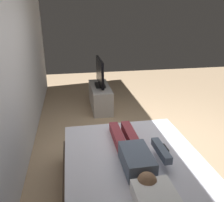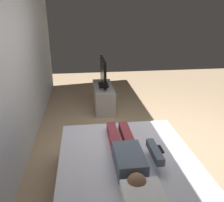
# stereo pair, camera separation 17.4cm
# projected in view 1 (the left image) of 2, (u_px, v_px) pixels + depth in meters

# --- Properties ---
(ground_plane) EXTENTS (10.00, 10.00, 0.00)m
(ground_plane) POSITION_uv_depth(u_px,v_px,m) (152.00, 150.00, 3.65)
(ground_plane) COLOR tan
(back_wall) EXTENTS (6.40, 0.10, 2.80)m
(back_wall) POSITION_uv_depth(u_px,v_px,m) (16.00, 60.00, 3.19)
(back_wall) COLOR silver
(back_wall) RESTS_ON ground
(bed) EXTENTS (1.92, 1.55, 0.54)m
(bed) POSITION_uv_depth(u_px,v_px,m) (135.00, 182.00, 2.58)
(bed) COLOR brown
(bed) RESTS_ON ground
(person) EXTENTS (1.26, 0.46, 0.18)m
(person) POSITION_uv_depth(u_px,v_px,m) (135.00, 153.00, 2.47)
(person) COLOR slate
(person) RESTS_ON bed
(remote) EXTENTS (0.15, 0.04, 0.02)m
(remote) POSITION_uv_depth(u_px,v_px,m) (165.00, 148.00, 2.70)
(remote) COLOR black
(remote) RESTS_ON bed
(tv_stand) EXTENTS (1.10, 0.40, 0.50)m
(tv_stand) POSITION_uv_depth(u_px,v_px,m) (100.00, 97.00, 5.15)
(tv_stand) COLOR #B7B2AD
(tv_stand) RESTS_ON ground
(tv) EXTENTS (0.88, 0.20, 0.59)m
(tv) POSITION_uv_depth(u_px,v_px,m) (100.00, 73.00, 4.95)
(tv) COLOR black
(tv) RESTS_ON tv_stand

